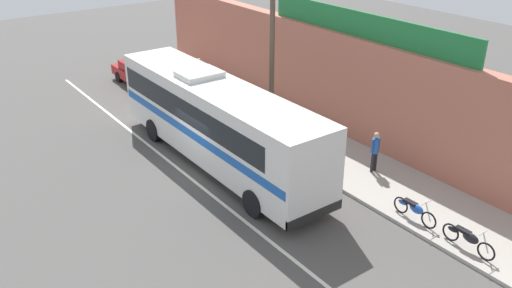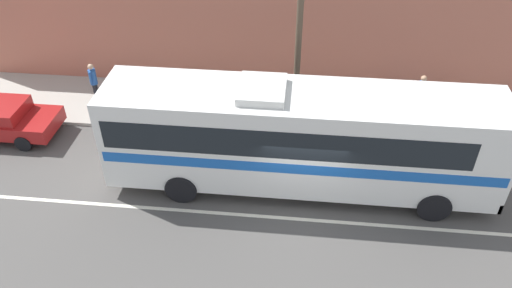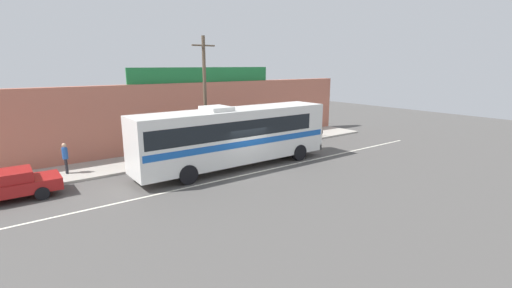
{
  "view_description": "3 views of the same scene",
  "coord_description": "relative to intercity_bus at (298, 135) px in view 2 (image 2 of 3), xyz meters",
  "views": [
    {
      "loc": [
        17.16,
        -9.81,
        10.61
      ],
      "look_at": [
        1.51,
        1.63,
        1.32
      ],
      "focal_mm": 37.41,
      "sensor_mm": 36.0,
      "label": 1
    },
    {
      "loc": [
        -0.25,
        -11.8,
        11.22
      ],
      "look_at": [
        -1.63,
        1.37,
        1.2
      ],
      "focal_mm": 34.73,
      "sensor_mm": 36.0,
      "label": 2
    },
    {
      "loc": [
        -11.54,
        -16.52,
        6.09
      ],
      "look_at": [
        1.46,
        0.91,
        1.21
      ],
      "focal_mm": 24.86,
      "sensor_mm": 36.0,
      "label": 3
    }
  ],
  "objects": [
    {
      "name": "ground_plane",
      "position": [
        0.24,
        -0.83,
        -2.07
      ],
      "size": [
        70.0,
        70.0,
        0.0
      ],
      "primitive_type": "plane",
      "color": "#4F4C49"
    },
    {
      "name": "sidewalk_slab",
      "position": [
        0.24,
        4.37,
        -2.0
      ],
      "size": [
        30.0,
        3.6,
        0.14
      ],
      "primitive_type": "cube",
      "color": "#A8A399",
      "rests_on": "ground_plane"
    },
    {
      "name": "storefront_facade",
      "position": [
        0.24,
        6.52,
        0.33
      ],
      "size": [
        30.0,
        0.7,
        4.8
      ],
      "primitive_type": "cube",
      "color": "#B26651",
      "rests_on": "ground_plane"
    },
    {
      "name": "road_center_stripe",
      "position": [
        0.24,
        -1.63,
        -2.06
      ],
      "size": [
        30.0,
        0.14,
        0.01
      ],
      "primitive_type": "cube",
      "color": "silver",
      "rests_on": "ground_plane"
    },
    {
      "name": "intercity_bus",
      "position": [
        0.0,
        0.0,
        0.0
      ],
      "size": [
        12.38,
        2.6,
        3.78
      ],
      "color": "silver",
      "rests_on": "ground_plane"
    },
    {
      "name": "utility_pole",
      "position": [
        -0.19,
        3.07,
        2.07
      ],
      "size": [
        1.6,
        0.22,
        7.73
      ],
      "color": "brown",
      "rests_on": "sidewalk_slab"
    },
    {
      "name": "pedestrian_far_left",
      "position": [
        4.68,
        4.62,
        -0.91
      ],
      "size": [
        0.3,
        0.48,
        1.74
      ],
      "color": "black",
      "rests_on": "sidewalk_slab"
    },
    {
      "name": "pedestrian_far_right",
      "position": [
        -8.43,
        4.2,
        -0.91
      ],
      "size": [
        0.3,
        0.48,
        1.74
      ],
      "color": "black",
      "rests_on": "sidewalk_slab"
    }
  ]
}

